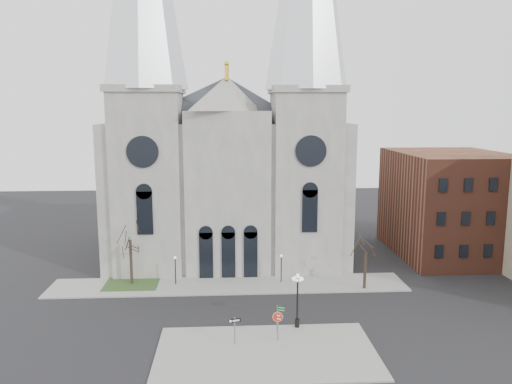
{
  "coord_description": "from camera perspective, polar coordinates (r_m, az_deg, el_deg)",
  "views": [
    {
      "loc": [
        -0.04,
        -42.93,
        19.71
      ],
      "look_at": [
        2.91,
        8.0,
        11.22
      ],
      "focal_mm": 35.0,
      "sensor_mm": 36.0,
      "label": 1
    }
  ],
  "objects": [
    {
      "name": "ground",
      "position": [
        47.24,
        -3.07,
        -15.22
      ],
      "size": [
        160.0,
        160.0,
        0.0
      ],
      "primitive_type": "plane",
      "color": "black",
      "rests_on": "ground"
    },
    {
      "name": "cathedral",
      "position": [
        65.8,
        -3.32,
        8.36
      ],
      "size": [
        33.0,
        26.66,
        54.0
      ],
      "color": "gray",
      "rests_on": "ground"
    },
    {
      "name": "tree_right",
      "position": [
        56.18,
        12.43,
        -6.52
      ],
      "size": [
        3.2,
        3.2,
        6.0
      ],
      "color": "black",
      "rests_on": "ground"
    },
    {
      "name": "street_name_sign",
      "position": [
        45.51,
        2.55,
        -14.02
      ],
      "size": [
        0.74,
        0.36,
        2.49
      ],
      "rotation": [
        0.0,
        0.0,
        -0.41
      ],
      "color": "slate",
      "rests_on": "sidewalk_near"
    },
    {
      "name": "bg_building_brick",
      "position": [
        72.67,
        21.17,
        -1.27
      ],
      "size": [
        14.0,
        18.0,
        14.0
      ],
      "primitive_type": "cube",
      "color": "brown",
      "rests_on": "ground"
    },
    {
      "name": "ped_lamp_right",
      "position": [
        57.46,
        2.9,
        -8.17
      ],
      "size": [
        0.32,
        0.32,
        3.26
      ],
      "color": "black",
      "rests_on": "sidewalk_far"
    },
    {
      "name": "sidewalk_near",
      "position": [
        42.82,
        1.18,
        -17.85
      ],
      "size": [
        18.0,
        10.0,
        0.14
      ],
      "primitive_type": "cube",
      "color": "gray",
      "rests_on": "ground"
    },
    {
      "name": "one_way_sign",
      "position": [
        43.31,
        -2.45,
        -15.07
      ],
      "size": [
        1.03,
        0.31,
        2.4
      ],
      "rotation": [
        0.0,
        0.0,
        0.26
      ],
      "color": "slate",
      "rests_on": "sidewalk_near"
    },
    {
      "name": "sidewalk_far",
      "position": [
        57.4,
        -3.13,
        -10.57
      ],
      "size": [
        40.0,
        6.0,
        0.14
      ],
      "primitive_type": "cube",
      "color": "gray",
      "rests_on": "ground"
    },
    {
      "name": "grass_patch",
      "position": [
        59.35,
        -13.99,
        -10.14
      ],
      "size": [
        6.0,
        5.0,
        0.18
      ],
      "primitive_type": "cube",
      "color": "#27421C",
      "rests_on": "ground"
    },
    {
      "name": "globe_lamp",
      "position": [
        45.91,
        4.76,
        -11.5
      ],
      "size": [
        1.36,
        1.36,
        5.06
      ],
      "rotation": [
        0.0,
        0.0,
        -0.3
      ],
      "color": "black",
      "rests_on": "sidewalk_near"
    },
    {
      "name": "stop_sign",
      "position": [
        43.87,
        2.51,
        -14.4
      ],
      "size": [
        0.86,
        0.41,
        2.59
      ],
      "rotation": [
        0.0,
        0.0,
        -0.43
      ],
      "color": "slate",
      "rests_on": "sidewalk_near"
    },
    {
      "name": "tree_left",
      "position": [
        57.77,
        -14.2,
        -5.0
      ],
      "size": [
        3.2,
        3.2,
        7.5
      ],
      "color": "black",
      "rests_on": "ground"
    },
    {
      "name": "ped_lamp_left",
      "position": [
        57.45,
        -9.21,
        -8.28
      ],
      "size": [
        0.32,
        0.32,
        3.26
      ],
      "color": "black",
      "rests_on": "sidewalk_far"
    }
  ]
}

